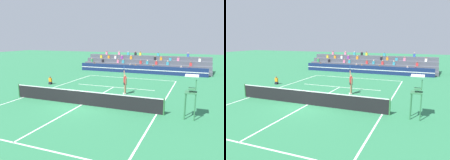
% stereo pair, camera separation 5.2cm
% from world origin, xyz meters
% --- Properties ---
extents(ground_plane, '(120.00, 120.00, 0.00)m').
position_xyz_m(ground_plane, '(0.00, 0.00, 0.00)').
color(ground_plane, '#2D7A4C').
extents(court_lines, '(11.10, 23.90, 0.01)m').
position_xyz_m(court_lines, '(0.00, 0.00, 0.00)').
color(court_lines, white).
rests_on(court_lines, ground).
extents(tennis_net, '(12.00, 0.10, 1.10)m').
position_xyz_m(tennis_net, '(0.00, 0.00, 0.54)').
color(tennis_net, '#2D6B38').
rests_on(tennis_net, ground).
extents(sponsor_banner_wall, '(18.00, 0.26, 1.10)m').
position_xyz_m(sponsor_banner_wall, '(0.00, 15.99, 0.55)').
color(sponsor_banner_wall, navy).
rests_on(sponsor_banner_wall, ground).
extents(bleacher_stand, '(18.99, 3.80, 2.83)m').
position_xyz_m(bleacher_stand, '(-0.01, 19.15, 0.84)').
color(bleacher_stand, '#4C515B').
rests_on(bleacher_stand, ground).
extents(umpire_chair, '(0.76, 0.84, 2.67)m').
position_xyz_m(umpire_chair, '(7.53, -0.00, 1.72)').
color(umpire_chair, '#337047').
rests_on(umpire_chair, ground).
extents(ball_kid_courtside, '(0.30, 0.36, 0.84)m').
position_xyz_m(ball_kid_courtside, '(-6.81, 5.23, 0.33)').
color(ball_kid_courtside, black).
rests_on(ball_kid_courtside, ground).
extents(tennis_player, '(0.55, 0.89, 2.48)m').
position_xyz_m(tennis_player, '(1.92, 4.22, 0.99)').
color(tennis_player, '#9E7051').
rests_on(tennis_player, ground).
extents(tennis_ball, '(0.07, 0.07, 0.07)m').
position_xyz_m(tennis_ball, '(-4.17, 1.53, 0.03)').
color(tennis_ball, '#C6DB33').
rests_on(tennis_ball, ground).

